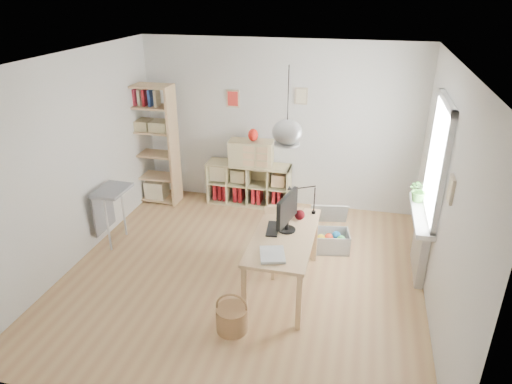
% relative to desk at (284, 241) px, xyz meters
% --- Properties ---
extents(ground, '(4.50, 4.50, 0.00)m').
position_rel_desk_xyz_m(ground, '(-0.55, 0.15, -0.66)').
color(ground, tan).
rests_on(ground, ground).
extents(room_shell, '(4.50, 4.50, 4.50)m').
position_rel_desk_xyz_m(room_shell, '(-0.00, 0.00, 1.34)').
color(room_shell, white).
rests_on(room_shell, ground).
extents(window_unit, '(0.07, 1.16, 1.46)m').
position_rel_desk_xyz_m(window_unit, '(1.68, 0.75, 0.89)').
color(window_unit, white).
rests_on(window_unit, ground).
extents(radiator, '(0.10, 0.80, 0.80)m').
position_rel_desk_xyz_m(radiator, '(1.64, 0.75, -0.26)').
color(radiator, silver).
rests_on(radiator, ground).
extents(windowsill, '(0.22, 1.20, 0.06)m').
position_rel_desk_xyz_m(windowsill, '(1.59, 0.75, 0.17)').
color(windowsill, silver).
rests_on(windowsill, radiator).
extents(desk, '(0.70, 1.50, 0.75)m').
position_rel_desk_xyz_m(desk, '(0.00, 0.00, 0.00)').
color(desk, tan).
rests_on(desk, ground).
extents(cube_shelf, '(1.40, 0.38, 0.72)m').
position_rel_desk_xyz_m(cube_shelf, '(-1.02, 2.23, -0.36)').
color(cube_shelf, tan).
rests_on(cube_shelf, ground).
extents(tall_bookshelf, '(0.80, 0.38, 2.00)m').
position_rel_desk_xyz_m(tall_bookshelf, '(-2.59, 1.95, 0.43)').
color(tall_bookshelf, tan).
rests_on(tall_bookshelf, ground).
extents(side_table, '(0.40, 0.55, 0.85)m').
position_rel_desk_xyz_m(side_table, '(-2.59, 0.50, 0.01)').
color(side_table, '#97979A').
rests_on(side_table, ground).
extents(chair, '(0.56, 0.56, 0.86)m').
position_rel_desk_xyz_m(chair, '(-0.09, 0.41, -0.17)').
color(chair, '#97979A').
rests_on(chair, ground).
extents(wicker_basket, '(0.35, 0.34, 0.48)m').
position_rel_desk_xyz_m(wicker_basket, '(-0.39, -0.88, -0.50)').
color(wicker_basket, '#A57D4A').
rests_on(wicker_basket, ground).
extents(storage_chest, '(0.63, 0.69, 0.57)m').
position_rel_desk_xyz_m(storage_chest, '(0.48, 1.08, -0.47)').
color(storage_chest, silver).
rests_on(storage_chest, ground).
extents(monitor, '(0.21, 0.53, 0.47)m').
position_rel_desk_xyz_m(monitor, '(0.01, 0.11, 0.35)').
color(monitor, black).
rests_on(monitor, desk).
extents(keyboard, '(0.18, 0.38, 0.02)m').
position_rel_desk_xyz_m(keyboard, '(-0.15, 0.08, 0.10)').
color(keyboard, black).
rests_on(keyboard, desk).
extents(task_lamp, '(0.36, 0.13, 0.39)m').
position_rel_desk_xyz_m(task_lamp, '(0.09, 0.57, 0.36)').
color(task_lamp, black).
rests_on(task_lamp, desk).
extents(yarn_ball, '(0.13, 0.13, 0.13)m').
position_rel_desk_xyz_m(yarn_ball, '(0.12, 0.41, 0.16)').
color(yarn_ball, '#45090B').
rests_on(yarn_ball, desk).
extents(paper_tray, '(0.34, 0.39, 0.03)m').
position_rel_desk_xyz_m(paper_tray, '(-0.04, -0.49, 0.11)').
color(paper_tray, silver).
rests_on(paper_tray, desk).
extents(drawer_chest, '(0.73, 0.38, 0.41)m').
position_rel_desk_xyz_m(drawer_chest, '(-0.96, 2.19, 0.27)').
color(drawer_chest, tan).
rests_on(drawer_chest, cube_shelf).
extents(red_vase, '(0.17, 0.17, 0.20)m').
position_rel_desk_xyz_m(red_vase, '(-0.92, 2.19, 0.57)').
color(red_vase, '#A0150D').
rests_on(red_vase, drawer_chest).
extents(potted_plant, '(0.32, 0.29, 0.31)m').
position_rel_desk_xyz_m(potted_plant, '(1.57, 1.08, 0.36)').
color(potted_plant, '#366A27').
rests_on(potted_plant, windowsill).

